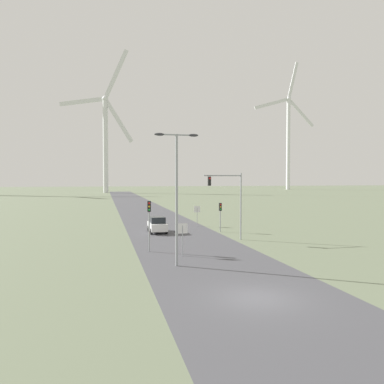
{
  "coord_description": "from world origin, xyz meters",
  "views": [
    {
      "loc": [
        -7.54,
        -17.6,
        6.05
      ],
      "look_at": [
        0.0,
        14.34,
        4.93
      ],
      "focal_mm": 35.0,
      "sensor_mm": 36.0,
      "label": 1
    }
  ],
  "objects_px": {
    "wind_turbine_left": "(105,133)",
    "streetlamp": "(177,182)",
    "car_approaching": "(157,225)",
    "traffic_light_post_near_right": "(220,211)",
    "wind_turbine_center": "(288,134)",
    "traffic_light_mast_overhead": "(229,193)",
    "traffic_light_post_near_left": "(149,215)",
    "stop_sign_near": "(183,233)",
    "stop_sign_far": "(197,212)"
  },
  "relations": [
    {
      "from": "traffic_light_post_near_right",
      "to": "wind_turbine_center",
      "type": "height_order",
      "value": "wind_turbine_center"
    },
    {
      "from": "streetlamp",
      "to": "traffic_light_post_near_left",
      "type": "xyz_separation_m",
      "value": [
        -1.26,
        5.55,
        -2.73
      ]
    },
    {
      "from": "stop_sign_near",
      "to": "traffic_light_post_near_left",
      "type": "bearing_deg",
      "value": 135.0
    },
    {
      "from": "traffic_light_post_near_right",
      "to": "wind_turbine_left",
      "type": "bearing_deg",
      "value": 95.37
    },
    {
      "from": "stop_sign_far",
      "to": "traffic_light_mast_overhead",
      "type": "height_order",
      "value": "traffic_light_mast_overhead"
    },
    {
      "from": "stop_sign_far",
      "to": "traffic_light_post_near_left",
      "type": "bearing_deg",
      "value": -117.36
    },
    {
      "from": "traffic_light_mast_overhead",
      "to": "car_approaching",
      "type": "xyz_separation_m",
      "value": [
        -6.18,
        6.82,
        -3.74
      ]
    },
    {
      "from": "traffic_light_post_near_left",
      "to": "traffic_light_mast_overhead",
      "type": "xyz_separation_m",
      "value": [
        8.38,
        4.08,
        1.55
      ]
    },
    {
      "from": "traffic_light_post_near_left",
      "to": "wind_turbine_left",
      "type": "relative_size",
      "value": 0.07
    },
    {
      "from": "traffic_light_mast_overhead",
      "to": "wind_turbine_left",
      "type": "relative_size",
      "value": 0.11
    },
    {
      "from": "car_approaching",
      "to": "streetlamp",
      "type": "bearing_deg",
      "value": -93.29
    },
    {
      "from": "traffic_light_post_near_left",
      "to": "traffic_light_mast_overhead",
      "type": "height_order",
      "value": "traffic_light_mast_overhead"
    },
    {
      "from": "stop_sign_near",
      "to": "traffic_light_post_near_left",
      "type": "xyz_separation_m",
      "value": [
        -2.35,
        2.35,
        1.29
      ]
    },
    {
      "from": "traffic_light_post_near_right",
      "to": "car_approaching",
      "type": "bearing_deg",
      "value": 171.46
    },
    {
      "from": "stop_sign_near",
      "to": "traffic_light_post_near_right",
      "type": "bearing_deg",
      "value": 60.19
    },
    {
      "from": "wind_turbine_left",
      "to": "wind_turbine_center",
      "type": "distance_m",
      "value": 109.37
    },
    {
      "from": "wind_turbine_left",
      "to": "traffic_light_post_near_right",
      "type": "bearing_deg",
      "value": -84.63
    },
    {
      "from": "traffic_light_post_near_right",
      "to": "stop_sign_far",
      "type": "bearing_deg",
      "value": 103.39
    },
    {
      "from": "stop_sign_near",
      "to": "wind_turbine_left",
      "type": "distance_m",
      "value": 143.22
    },
    {
      "from": "traffic_light_post_near_left",
      "to": "traffic_light_mast_overhead",
      "type": "relative_size",
      "value": 0.64
    },
    {
      "from": "streetlamp",
      "to": "traffic_light_post_near_left",
      "type": "height_order",
      "value": "streetlamp"
    },
    {
      "from": "stop_sign_near",
      "to": "wind_turbine_left",
      "type": "bearing_deg",
      "value": 92.08
    },
    {
      "from": "streetlamp",
      "to": "stop_sign_near",
      "type": "relative_size",
      "value": 3.55
    },
    {
      "from": "traffic_light_post_near_right",
      "to": "wind_turbine_left",
      "type": "height_order",
      "value": "wind_turbine_left"
    },
    {
      "from": "traffic_light_mast_overhead",
      "to": "wind_turbine_center",
      "type": "distance_m",
      "value": 192.45
    },
    {
      "from": "traffic_light_post_near_right",
      "to": "streetlamp",
      "type": "bearing_deg",
      "value": -117.67
    },
    {
      "from": "car_approaching",
      "to": "traffic_light_mast_overhead",
      "type": "bearing_deg",
      "value": -47.84
    },
    {
      "from": "traffic_light_post_near_right",
      "to": "traffic_light_mast_overhead",
      "type": "relative_size",
      "value": 0.5
    },
    {
      "from": "streetlamp",
      "to": "stop_sign_near",
      "type": "distance_m",
      "value": 5.25
    },
    {
      "from": "wind_turbine_center",
      "to": "traffic_light_post_near_right",
      "type": "bearing_deg",
      "value": -120.01
    },
    {
      "from": "wind_turbine_left",
      "to": "streetlamp",
      "type": "bearing_deg",
      "value": -88.39
    },
    {
      "from": "streetlamp",
      "to": "stop_sign_far",
      "type": "relative_size",
      "value": 3.54
    },
    {
      "from": "streetlamp",
      "to": "traffic_light_post_near_right",
      "type": "xyz_separation_m",
      "value": [
        8.06,
        15.38,
        -3.38
      ]
    },
    {
      "from": "streetlamp",
      "to": "wind_turbine_left",
      "type": "height_order",
      "value": "wind_turbine_left"
    },
    {
      "from": "traffic_light_post_near_left",
      "to": "traffic_light_post_near_right",
      "type": "distance_m",
      "value": 13.56
    },
    {
      "from": "traffic_light_post_near_left",
      "to": "wind_turbine_left",
      "type": "bearing_deg",
      "value": 91.15
    },
    {
      "from": "streetlamp",
      "to": "stop_sign_far",
      "type": "height_order",
      "value": "streetlamp"
    },
    {
      "from": "traffic_light_post_near_right",
      "to": "wind_turbine_center",
      "type": "xyz_separation_m",
      "value": [
        92.5,
        160.17,
        30.03
      ]
    },
    {
      "from": "streetlamp",
      "to": "car_approaching",
      "type": "bearing_deg",
      "value": 86.71
    },
    {
      "from": "traffic_light_mast_overhead",
      "to": "traffic_light_post_near_left",
      "type": "bearing_deg",
      "value": -154.05
    },
    {
      "from": "streetlamp",
      "to": "traffic_light_post_near_right",
      "type": "relative_size",
      "value": 2.76
    },
    {
      "from": "wind_turbine_left",
      "to": "car_approaching",
      "type": "bearing_deg",
      "value": -87.76
    },
    {
      "from": "traffic_light_post_near_right",
      "to": "traffic_light_mast_overhead",
      "type": "xyz_separation_m",
      "value": [
        -0.94,
        -5.75,
        2.2
      ]
    },
    {
      "from": "stop_sign_far",
      "to": "wind_turbine_center",
      "type": "distance_m",
      "value": 183.4
    },
    {
      "from": "traffic_light_mast_overhead",
      "to": "car_approaching",
      "type": "relative_size",
      "value": 1.62
    },
    {
      "from": "traffic_light_mast_overhead",
      "to": "wind_turbine_center",
      "type": "height_order",
      "value": "wind_turbine_center"
    },
    {
      "from": "stop_sign_far",
      "to": "traffic_light_post_near_left",
      "type": "distance_m",
      "value": 17.43
    },
    {
      "from": "car_approaching",
      "to": "wind_turbine_center",
      "type": "height_order",
      "value": "wind_turbine_center"
    },
    {
      "from": "streetlamp",
      "to": "traffic_light_mast_overhead",
      "type": "distance_m",
      "value": 12.03
    },
    {
      "from": "stop_sign_far",
      "to": "traffic_light_mast_overhead",
      "type": "bearing_deg",
      "value": -88.01
    }
  ]
}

